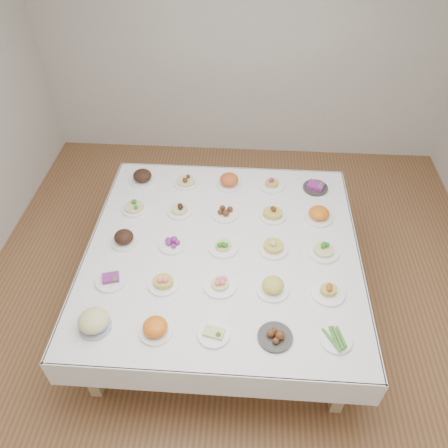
# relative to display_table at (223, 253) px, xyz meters

# --- Properties ---
(room_envelope) EXTENTS (5.02, 5.02, 2.81)m
(room_envelope) POSITION_rel_display_table_xyz_m (0.11, 0.08, 1.15)
(room_envelope) COLOR brown
(room_envelope) RESTS_ON ground
(display_table) EXTENTS (2.25, 2.25, 0.75)m
(display_table) POSITION_rel_display_table_xyz_m (0.00, 0.00, 0.00)
(display_table) COLOR white
(display_table) RESTS_ON ground
(dish_0) EXTENTS (0.23, 0.23, 0.15)m
(dish_0) POSITION_rel_display_table_xyz_m (-0.83, -0.82, 0.14)
(dish_0) COLOR #4C66B2
(dish_0) RESTS_ON display_table
(dish_1) EXTENTS (0.27, 0.27, 0.15)m
(dish_1) POSITION_rel_display_table_xyz_m (-0.41, -0.83, 0.14)
(dish_1) COLOR white
(dish_1) RESTS_ON display_table
(dish_2) EXTENTS (0.22, 0.22, 0.09)m
(dish_2) POSITION_rel_display_table_xyz_m (-0.00, -0.83, 0.10)
(dish_2) COLOR white
(dish_2) RESTS_ON display_table
(dish_3) EXTENTS (0.24, 0.24, 0.09)m
(dish_3) POSITION_rel_display_table_xyz_m (0.42, -0.82, 0.10)
(dish_3) COLOR #2E2B29
(dish_3) RESTS_ON display_table
(dish_4) EXTENTS (0.24, 0.22, 0.06)m
(dish_4) POSITION_rel_display_table_xyz_m (0.83, -0.82, 0.09)
(dish_4) COLOR white
(dish_4) RESTS_ON display_table
(dish_5) EXTENTS (0.24, 0.24, 0.10)m
(dish_5) POSITION_rel_display_table_xyz_m (-0.83, -0.41, 0.10)
(dish_5) COLOR white
(dish_5) RESTS_ON display_table
(dish_6) EXTENTS (0.23, 0.23, 0.12)m
(dish_6) POSITION_rel_display_table_xyz_m (-0.42, -0.42, 0.11)
(dish_6) COLOR white
(dish_6) RESTS_ON display_table
(dish_7) EXTENTS (0.25, 0.25, 0.13)m
(dish_7) POSITION_rel_display_table_xyz_m (0.01, -0.40, 0.12)
(dish_7) COLOR white
(dish_7) RESTS_ON display_table
(dish_8) EXTENTS (0.24, 0.24, 0.13)m
(dish_8) POSITION_rel_display_table_xyz_m (0.40, -0.41, 0.12)
(dish_8) COLOR white
(dish_8) RESTS_ON display_table
(dish_9) EXTENTS (0.25, 0.25, 0.13)m
(dish_9) POSITION_rel_display_table_xyz_m (0.82, -0.42, 0.12)
(dish_9) COLOR white
(dish_9) RESTS_ON display_table
(dish_10) EXTENTS (0.22, 0.22, 0.12)m
(dish_10) POSITION_rel_display_table_xyz_m (-0.82, 0.00, 0.12)
(dish_10) COLOR white
(dish_10) RESTS_ON display_table
(dish_11) EXTENTS (0.22, 0.22, 0.09)m
(dish_11) POSITION_rel_display_table_xyz_m (-0.42, -0.00, 0.10)
(dish_11) COLOR white
(dish_11) RESTS_ON display_table
(dish_12) EXTENTS (0.25, 0.25, 0.13)m
(dish_12) POSITION_rel_display_table_xyz_m (0.00, -0.00, 0.12)
(dish_12) COLOR white
(dish_12) RESTS_ON display_table
(dish_13) EXTENTS (0.24, 0.24, 0.13)m
(dish_13) POSITION_rel_display_table_xyz_m (0.41, 0.01, 0.12)
(dish_13) COLOR white
(dish_13) RESTS_ON display_table
(dish_14) EXTENTS (0.25, 0.25, 0.15)m
(dish_14) POSITION_rel_display_table_xyz_m (0.82, -0.00, 0.14)
(dish_14) COLOR white
(dish_14) RESTS_ON display_table
(dish_15) EXTENTS (0.22, 0.22, 0.13)m
(dish_15) POSITION_rel_display_table_xyz_m (-0.83, 0.42, 0.12)
(dish_15) COLOR white
(dish_15) RESTS_ON display_table
(dish_16) EXTENTS (0.23, 0.23, 0.11)m
(dish_16) POSITION_rel_display_table_xyz_m (-0.42, 0.41, 0.11)
(dish_16) COLOR white
(dish_16) RESTS_ON display_table
(dish_17) EXTENTS (0.24, 0.24, 0.10)m
(dish_17) POSITION_rel_display_table_xyz_m (-0.01, 0.41, 0.11)
(dish_17) COLOR white
(dish_17) RESTS_ON display_table
(dish_18) EXTENTS (0.23, 0.23, 0.13)m
(dish_18) POSITION_rel_display_table_xyz_m (0.41, 0.40, 0.13)
(dish_18) COLOR white
(dish_18) RESTS_ON display_table
(dish_19) EXTENTS (0.25, 0.25, 0.16)m
(dish_19) POSITION_rel_display_table_xyz_m (0.82, 0.42, 0.14)
(dish_19) COLOR white
(dish_19) RESTS_ON display_table
(dish_20) EXTENTS (0.24, 0.24, 0.13)m
(dish_20) POSITION_rel_display_table_xyz_m (-0.83, 0.83, 0.13)
(dish_20) COLOR white
(dish_20) RESTS_ON display_table
(dish_21) EXTENTS (0.23, 0.23, 0.13)m
(dish_21) POSITION_rel_display_table_xyz_m (-0.41, 0.82, 0.13)
(dish_21) COLOR white
(dish_21) RESTS_ON display_table
(dish_22) EXTENTS (0.23, 0.23, 0.13)m
(dish_22) POSITION_rel_display_table_xyz_m (0.00, 0.82, 0.13)
(dish_22) COLOR white
(dish_22) RESTS_ON display_table
(dish_23) EXTENTS (0.24, 0.24, 0.12)m
(dish_23) POSITION_rel_display_table_xyz_m (0.41, 0.83, 0.12)
(dish_23) COLOR white
(dish_23) RESTS_ON display_table
(dish_24) EXTENTS (0.23, 0.23, 0.11)m
(dish_24) POSITION_rel_display_table_xyz_m (0.83, 0.83, 0.11)
(dish_24) COLOR #2E2B29
(dish_24) RESTS_ON display_table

